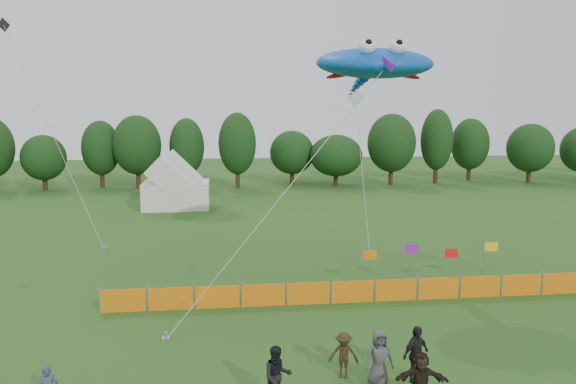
{
  "coord_description": "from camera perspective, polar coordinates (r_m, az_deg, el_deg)",
  "views": [
    {
      "loc": [
        -2.71,
        -16.75,
        8.66
      ],
      "look_at": [
        0.0,
        6.0,
        5.2
      ],
      "focal_mm": 35.0,
      "sensor_mm": 36.0,
      "label": 1
    }
  ],
  "objects": [
    {
      "name": "small_kite_white",
      "position": [
        37.45,
        7.22,
        5.74
      ],
      "size": [
        1.27,
        6.52,
        9.95
      ],
      "color": "white",
      "rests_on": "ground"
    },
    {
      "name": "spectator_d",
      "position": [
        18.91,
        12.86,
        -15.78
      ],
      "size": [
        1.17,
        0.93,
        1.86
      ],
      "primitive_type": "imported",
      "rotation": [
        0.0,
        0.0,
        0.51
      ],
      "color": "black",
      "rests_on": "ground"
    },
    {
      "name": "tent_right",
      "position": [
        49.64,
        -11.05,
        0.58
      ],
      "size": [
        5.27,
        4.22,
        3.72
      ],
      "color": "white",
      "rests_on": "ground"
    },
    {
      "name": "flag_row",
      "position": [
        28.35,
        14.03,
        -6.62
      ],
      "size": [
        6.73,
        0.43,
        2.13
      ],
      "color": "gray",
      "rests_on": "ground"
    },
    {
      "name": "stingray_kite",
      "position": [
        28.25,
        8.64,
        12.7
      ],
      "size": [
        12.61,
        14.04,
        11.78
      ],
      "color": "blue",
      "rests_on": "ground"
    },
    {
      "name": "small_kite_dark",
      "position": [
        38.73,
        -23.53,
        7.17
      ],
      "size": [
        6.93,
        4.3,
        14.31
      ],
      "color": "black",
      "rests_on": "ground"
    },
    {
      "name": "spectator_c",
      "position": [
        18.9,
        5.68,
        -16.15
      ],
      "size": [
        1.1,
        0.8,
        1.52
      ],
      "primitive_type": "imported",
      "rotation": [
        0.0,
        0.0,
        -0.26
      ],
      "color": "#2F2213",
      "rests_on": "ground"
    },
    {
      "name": "spectator_e",
      "position": [
        18.49,
        9.23,
        -16.31
      ],
      "size": [
        0.93,
        0.65,
        1.83
      ],
      "primitive_type": "imported",
      "rotation": [
        0.0,
        0.0,
        0.08
      ],
      "color": "#424246",
      "rests_on": "ground"
    },
    {
      "name": "spectator_f",
      "position": [
        17.64,
        13.37,
        -18.03
      ],
      "size": [
        1.59,
        0.75,
        1.65
      ],
      "primitive_type": "imported",
      "rotation": [
        0.0,
        0.0,
        -0.18
      ],
      "color": "black",
      "rests_on": "ground"
    },
    {
      "name": "treeline",
      "position": [
        61.99,
        -2.79,
        4.44
      ],
      "size": [
        104.57,
        8.78,
        8.36
      ],
      "color": "#382314",
      "rests_on": "ground"
    },
    {
      "name": "tent_left",
      "position": [
        49.57,
        -12.08,
        0.56
      ],
      "size": [
        4.27,
        4.27,
        3.77
      ],
      "color": "silver",
      "rests_on": "ground"
    },
    {
      "name": "ground",
      "position": [
        19.05,
        2.25,
        -18.46
      ],
      "size": [
        160.0,
        160.0,
        0.0
      ],
      "primitive_type": "plane",
      "color": "#234C16",
      "rests_on": "ground"
    },
    {
      "name": "barrier_fence",
      "position": [
        25.64,
        6.57,
        -10.03
      ],
      "size": [
        21.9,
        0.06,
        1.0
      ],
      "color": "orange",
      "rests_on": "ground"
    },
    {
      "name": "spectator_b",
      "position": [
        17.19,
        -1.09,
        -18.21
      ],
      "size": [
        0.96,
        0.79,
        1.82
      ],
      "primitive_type": "imported",
      "rotation": [
        0.0,
        0.0,
        0.12
      ],
      "color": "black",
      "rests_on": "ground"
    }
  ]
}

